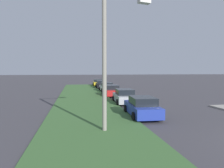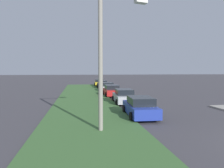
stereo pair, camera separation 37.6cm
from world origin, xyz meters
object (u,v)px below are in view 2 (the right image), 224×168
Objects in this scene: parked_car_yellow at (99,83)px; parked_car_blue at (140,107)px; parked_car_white at (107,87)px; streetlight at (107,51)px; parked_car_silver at (124,96)px; parked_car_black at (102,84)px; parked_car_red at (112,91)px.

parked_car_blue is at bearing -177.20° from parked_car_yellow.
parked_car_yellow is (11.54, 0.14, 0.00)m from parked_car_white.
streetlight is (-3.11, 2.85, 3.67)m from parked_car_blue.
parked_car_silver is at bearing -18.29° from streetlight.
parked_car_black is at bearing 2.99° from parked_car_silver.
parked_car_blue and parked_car_yellow have the same top height.
streetlight is (-32.17, 2.82, 3.67)m from parked_car_yellow.
parked_car_silver and parked_car_yellow have the same top height.
parked_car_yellow is at bearing -5.01° from streetlight.
parked_car_white is (11.51, 0.05, 0.00)m from parked_car_silver.
parked_car_red is at bearing -177.59° from parked_car_yellow.
parked_car_silver is 1.00× the size of parked_car_black.
parked_car_white and parked_car_yellow have the same top height.
streetlight reaches higher than parked_car_black.
parked_car_blue and parked_car_white have the same top height.
parked_car_blue is 12.00m from parked_car_red.
parked_car_blue is at bearing -178.97° from parked_car_silver.
parked_car_red is 5.53m from parked_car_white.
streetlight reaches higher than parked_car_blue.
parked_car_blue is 1.00× the size of parked_car_silver.
parked_car_red is 17.06m from parked_car_yellow.
parked_car_blue is 29.06m from parked_car_yellow.
streetlight is (-20.63, 2.96, 3.67)m from parked_car_white.
parked_car_blue is 1.02× the size of parked_car_white.
parked_car_black is 0.58× the size of streetlight.
parked_car_white is at bearing 2.81° from parked_car_silver.
parked_car_white is at bearing -176.56° from parked_car_yellow.
streetlight reaches higher than parked_car_silver.
parked_car_yellow is (29.06, 0.03, 0.00)m from parked_car_blue.
parked_car_silver is at bearing 1.29° from parked_car_blue.
parked_car_red is 0.58× the size of streetlight.
parked_car_silver is 11.51m from parked_car_white.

